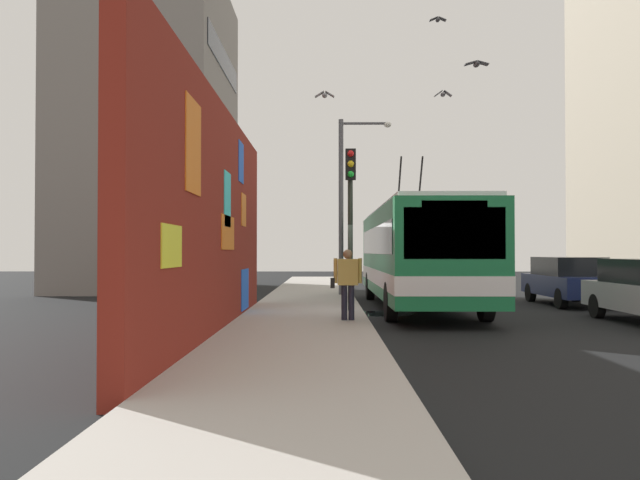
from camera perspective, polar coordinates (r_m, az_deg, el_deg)
ground_plane at (r=18.13m, az=3.77°, el=-6.60°), size 80.00×80.00×0.00m
sidewalk_slab at (r=18.11m, az=-1.32°, el=-6.37°), size 48.00×3.20×0.15m
graffiti_wall at (r=13.97m, az=-9.07°, el=1.84°), size 13.48×0.32×4.91m
building_far_left at (r=32.11m, az=-14.42°, el=8.86°), size 9.96×6.71×14.52m
city_bus at (r=20.38m, az=8.48°, el=-1.07°), size 11.86×2.67×4.89m
parked_car_navy at (r=23.05m, az=20.92°, el=-3.26°), size 4.53×1.81×1.58m
pedestrian_at_curb at (r=15.36m, az=2.41°, el=-3.41°), size 0.22×0.74×1.66m
traffic_light at (r=17.84m, az=2.68°, el=3.35°), size 0.49×0.28×4.44m
street_lamp at (r=24.58m, az=2.39°, el=4.12°), size 0.44×1.99×6.60m
flying_pigeons at (r=19.28m, az=8.75°, el=14.76°), size 6.31×4.24×3.49m
curbside_puddle at (r=18.68m, az=5.53°, el=-6.43°), size 1.75×1.75×0.00m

